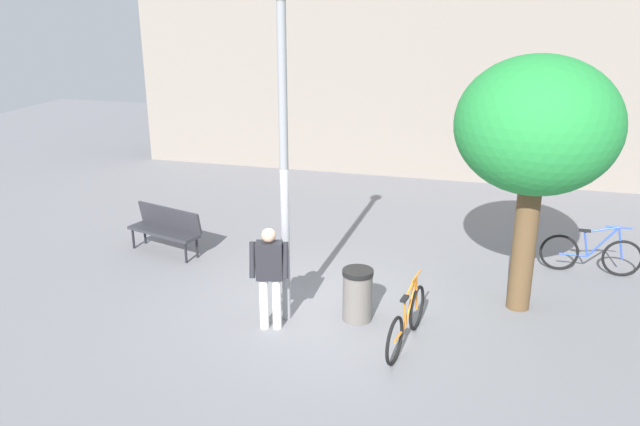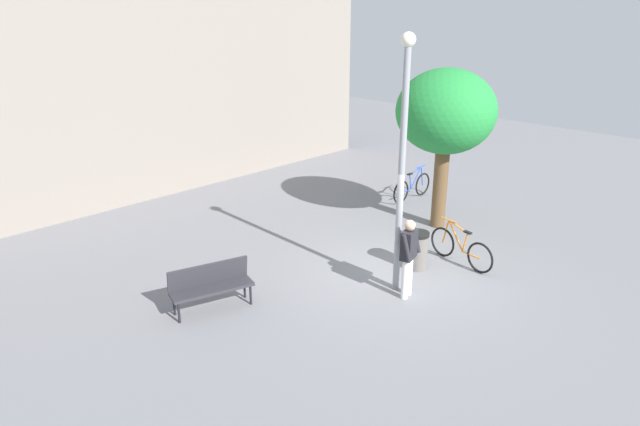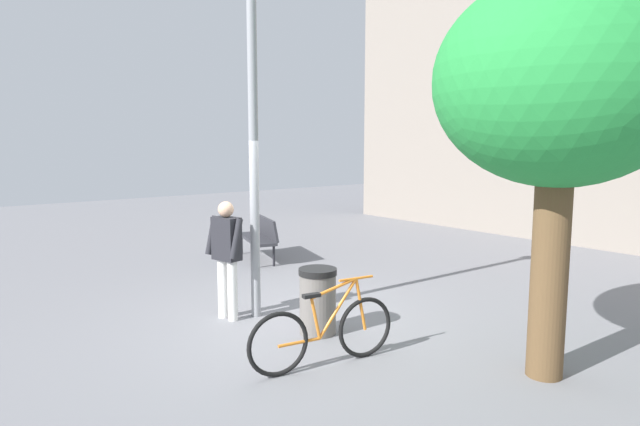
{
  "view_description": "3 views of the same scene",
  "coord_description": "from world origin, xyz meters",
  "px_view_note": "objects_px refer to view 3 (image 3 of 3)",
  "views": [
    {
      "loc": [
        2.44,
        -9.28,
        5.05
      ],
      "look_at": [
        -0.5,
        1.65,
        1.14
      ],
      "focal_mm": 36.49,
      "sensor_mm": 36.0,
      "label": 1
    },
    {
      "loc": [
        -9.24,
        -6.68,
        5.66
      ],
      "look_at": [
        -0.59,
        1.83,
        1.13
      ],
      "focal_mm": 31.87,
      "sensor_mm": 36.0,
      "label": 2
    },
    {
      "loc": [
        5.95,
        -4.26,
        2.47
      ],
      "look_at": [
        -1.17,
        1.33,
        1.29
      ],
      "focal_mm": 30.38,
      "sensor_mm": 36.0,
      "label": 3
    }
  ],
  "objects_px": {
    "lamppost": "(253,106)",
    "park_bench": "(260,234)",
    "person_by_lamppost": "(227,252)",
    "plaza_tree": "(560,85)",
    "bicycle_orange": "(324,333)",
    "trash_bin": "(318,301)"
  },
  "relations": [
    {
      "from": "lamppost",
      "to": "trash_bin",
      "type": "xyz_separation_m",
      "value": [
        1.11,
        0.26,
        -2.53
      ]
    },
    {
      "from": "park_bench",
      "to": "lamppost",
      "type": "bearing_deg",
      "value": -32.88
    },
    {
      "from": "bicycle_orange",
      "to": "trash_bin",
      "type": "height_order",
      "value": "bicycle_orange"
    },
    {
      "from": "person_by_lamppost",
      "to": "plaza_tree",
      "type": "distance_m",
      "value": 4.64
    },
    {
      "from": "person_by_lamppost",
      "to": "trash_bin",
      "type": "distance_m",
      "value": 1.5
    },
    {
      "from": "bicycle_orange",
      "to": "lamppost",
      "type": "bearing_deg",
      "value": 170.71
    },
    {
      "from": "person_by_lamppost",
      "to": "park_bench",
      "type": "height_order",
      "value": "person_by_lamppost"
    },
    {
      "from": "person_by_lamppost",
      "to": "lamppost",
      "type": "bearing_deg",
      "value": 69.89
    },
    {
      "from": "park_bench",
      "to": "plaza_tree",
      "type": "relative_size",
      "value": 0.4
    },
    {
      "from": "person_by_lamppost",
      "to": "park_bench",
      "type": "xyz_separation_m",
      "value": [
        -3.06,
        2.45,
        -0.42
      ]
    },
    {
      "from": "lamppost",
      "to": "park_bench",
      "type": "height_order",
      "value": "lamppost"
    },
    {
      "from": "lamppost",
      "to": "park_bench",
      "type": "bearing_deg",
      "value": 147.12
    },
    {
      "from": "lamppost",
      "to": "plaza_tree",
      "type": "distance_m",
      "value": 3.87
    },
    {
      "from": "lamppost",
      "to": "plaza_tree",
      "type": "xyz_separation_m",
      "value": [
        3.62,
        1.37,
        0.08
      ]
    },
    {
      "from": "plaza_tree",
      "to": "person_by_lamppost",
      "type": "bearing_deg",
      "value": -155.04
    },
    {
      "from": "plaza_tree",
      "to": "trash_bin",
      "type": "xyz_separation_m",
      "value": [
        -2.51,
        -1.11,
        -2.6
      ]
    },
    {
      "from": "park_bench",
      "to": "trash_bin",
      "type": "distance_m",
      "value": 4.67
    },
    {
      "from": "person_by_lamppost",
      "to": "trash_bin",
      "type": "xyz_separation_m",
      "value": [
        1.25,
        0.64,
        -0.53
      ]
    },
    {
      "from": "park_bench",
      "to": "bicycle_orange",
      "type": "distance_m",
      "value": 5.7
    },
    {
      "from": "lamppost",
      "to": "bicycle_orange",
      "type": "distance_m",
      "value": 3.27
    },
    {
      "from": "lamppost",
      "to": "trash_bin",
      "type": "distance_m",
      "value": 2.77
    },
    {
      "from": "plaza_tree",
      "to": "trash_bin",
      "type": "bearing_deg",
      "value": -156.17
    }
  ]
}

